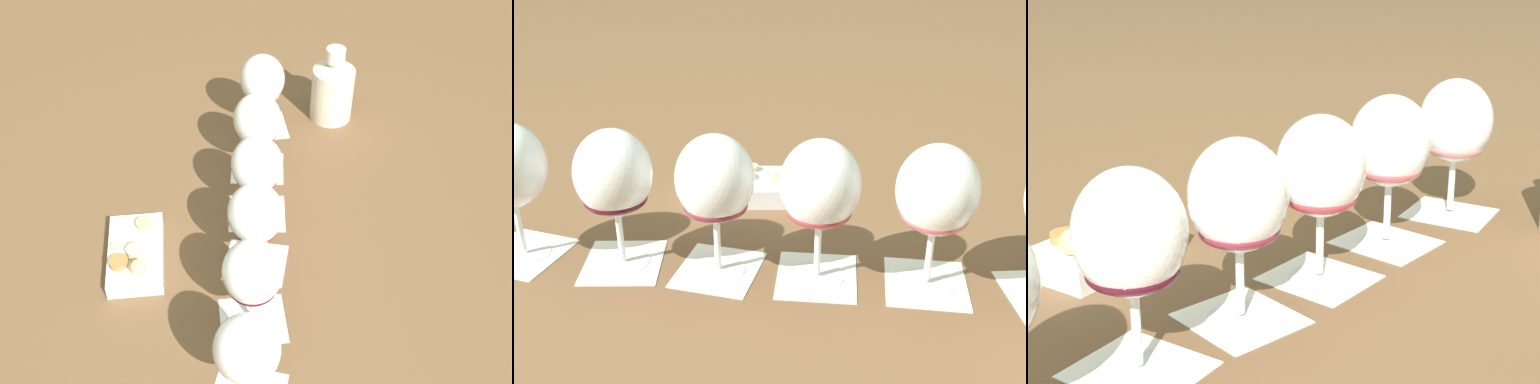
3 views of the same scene
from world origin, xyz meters
TOP-DOWN VIEW (x-y plane):
  - ground_plane at (0.00, 0.00)m, footprint 8.00×8.00m
  - tasting_card_1 at (-0.16, 0.12)m, footprint 0.15×0.15m
  - tasting_card_2 at (-0.05, 0.04)m, footprint 0.15×0.15m
  - tasting_card_3 at (0.06, -0.04)m, footprint 0.15×0.15m
  - tasting_card_4 at (0.16, -0.12)m, footprint 0.15×0.15m
  - tasting_card_5 at (0.27, -0.21)m, footprint 0.15×0.15m
  - wine_glass_1 at (-0.16, 0.12)m, footprint 0.10×0.10m
  - wine_glass_2 at (-0.05, 0.04)m, footprint 0.10×0.10m
  - wine_glass_3 at (0.06, -0.04)m, footprint 0.10×0.10m
  - wine_glass_4 at (0.16, -0.12)m, footprint 0.10×0.10m
  - snack_dish at (-0.08, -0.22)m, footprint 0.21×0.18m

SIDE VIEW (x-z plane):
  - ground_plane at x=0.00m, z-range 0.00..0.00m
  - tasting_card_1 at x=-0.16m, z-range 0.00..0.00m
  - tasting_card_2 at x=-0.05m, z-range 0.00..0.00m
  - tasting_card_3 at x=0.06m, z-range 0.00..0.00m
  - tasting_card_4 at x=0.16m, z-range 0.00..0.00m
  - tasting_card_5 at x=0.27m, z-range 0.00..0.00m
  - snack_dish at x=-0.08m, z-range -0.01..0.05m
  - wine_glass_1 at x=-0.16m, z-range 0.03..0.22m
  - wine_glass_2 at x=-0.05m, z-range 0.03..0.22m
  - wine_glass_4 at x=0.16m, z-range 0.03..0.22m
  - wine_glass_3 at x=0.06m, z-range 0.03..0.22m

